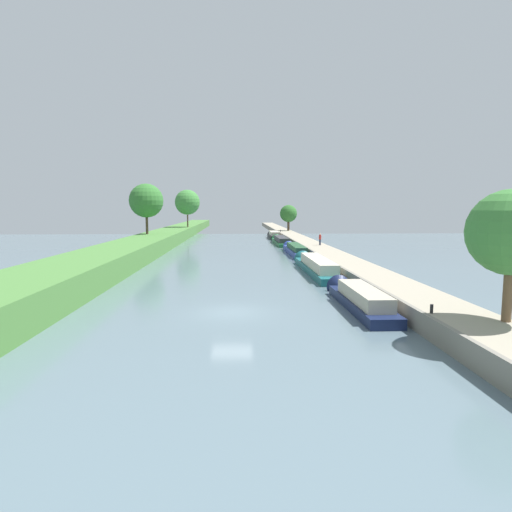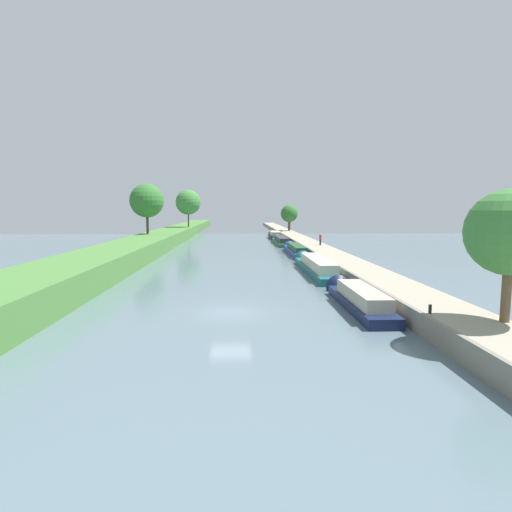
# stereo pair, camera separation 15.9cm
# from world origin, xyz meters

# --- Properties ---
(ground_plane) EXTENTS (160.00, 160.00, 0.00)m
(ground_plane) POSITION_xyz_m (0.00, 0.00, 0.00)
(ground_plane) COLOR slate
(left_grassy_bank) EXTENTS (6.25, 260.00, 2.12)m
(left_grassy_bank) POSITION_xyz_m (-12.83, 0.00, 1.06)
(left_grassy_bank) COLOR #477A38
(left_grassy_bank) RESTS_ON ground_plane
(right_towpath) EXTENTS (3.52, 260.00, 1.10)m
(right_towpath) POSITION_xyz_m (11.46, 0.00, 0.55)
(right_towpath) COLOR #9E937F
(right_towpath) RESTS_ON ground_plane
(stone_quay) EXTENTS (0.25, 260.00, 1.15)m
(stone_quay) POSITION_xyz_m (9.58, 0.00, 0.57)
(stone_quay) COLOR gray
(stone_quay) RESTS_ON ground_plane
(narrowboat_navy) EXTENTS (1.94, 10.96, 2.03)m
(narrowboat_navy) POSITION_xyz_m (8.12, 1.21, 0.56)
(narrowboat_navy) COLOR #141E42
(narrowboat_navy) RESTS_ON ground_plane
(narrowboat_teal) EXTENTS (2.10, 16.44, 2.21)m
(narrowboat_teal) POSITION_xyz_m (8.11, 16.29, 0.62)
(narrowboat_teal) COLOR #195B60
(narrowboat_teal) RESTS_ON ground_plane
(narrowboat_blue) EXTENTS (1.84, 15.09, 1.90)m
(narrowboat_blue) POSITION_xyz_m (8.38, 33.08, 0.57)
(narrowboat_blue) COLOR #283D93
(narrowboat_blue) RESTS_ON ground_plane
(narrowboat_green) EXTENTS (2.02, 15.88, 2.03)m
(narrowboat_green) POSITION_xyz_m (8.05, 50.16, 0.54)
(narrowboat_green) COLOR #1E6033
(narrowboat_green) RESTS_ON ground_plane
(narrowboat_black) EXTENTS (2.14, 10.84, 2.17)m
(narrowboat_black) POSITION_xyz_m (8.10, 64.33, 0.60)
(narrowboat_black) COLOR black
(narrowboat_black) RESTS_ON ground_plane
(tree_rightbank_near) EXTENTS (3.93, 3.93, 6.09)m
(tree_rightbank_near) POSITION_xyz_m (12.75, -6.73, 5.20)
(tree_rightbank_near) COLOR brown
(tree_rightbank_near) RESTS_ON right_towpath
(tree_rightbank_midnear) EXTENTS (4.00, 4.00, 5.98)m
(tree_rightbank_midnear) POSITION_xyz_m (12.35, 73.84, 5.05)
(tree_rightbank_midnear) COLOR #4C3828
(tree_rightbank_midnear) RESTS_ON right_towpath
(tree_leftbank_downstream) EXTENTS (5.46, 5.46, 8.15)m
(tree_leftbank_downstream) POSITION_xyz_m (-14.29, 44.47, 7.52)
(tree_leftbank_downstream) COLOR #4C3828
(tree_leftbank_downstream) RESTS_ON left_grassy_bank
(tree_leftbank_upstream) EXTENTS (5.54, 5.54, 8.30)m
(tree_leftbank_upstream) POSITION_xyz_m (-10.69, 70.45, 7.64)
(tree_leftbank_upstream) COLOR brown
(tree_leftbank_upstream) RESTS_ON left_grassy_bank
(person_walking) EXTENTS (0.34, 0.34, 1.66)m
(person_walking) POSITION_xyz_m (12.10, 34.35, 1.97)
(person_walking) COLOR #282D42
(person_walking) RESTS_ON right_towpath
(mooring_bollard_near) EXTENTS (0.16, 0.16, 0.45)m
(mooring_bollard_near) POSITION_xyz_m (10.00, -5.07, 1.32)
(mooring_bollard_near) COLOR black
(mooring_bollard_near) RESTS_ON right_towpath
(mooring_bollard_far) EXTENTS (0.16, 0.16, 0.45)m
(mooring_bollard_far) POSITION_xyz_m (10.00, 68.90, 1.32)
(mooring_bollard_far) COLOR black
(mooring_bollard_far) RESTS_ON right_towpath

